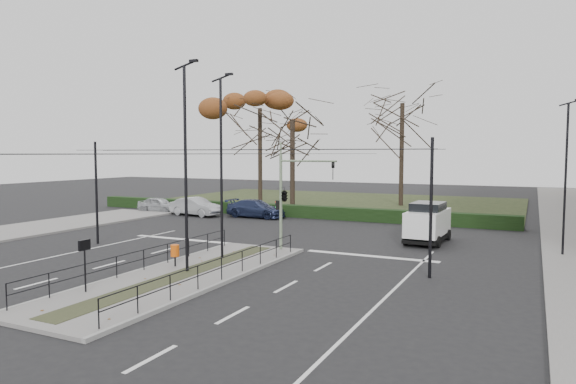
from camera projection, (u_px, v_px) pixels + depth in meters
name	position (u px, v px, depth m)	size (l,w,h in m)	color
ground	(215.00, 266.00, 24.31)	(140.00, 140.00, 0.00)	black
median_island	(183.00, 276.00, 22.06)	(4.40, 15.00, 0.14)	slate
park	(334.00, 202.00, 55.66)	(38.00, 26.00, 0.10)	black
hedge	(279.00, 210.00, 43.58)	(38.00, 1.00, 1.00)	black
median_railing	(181.00, 255.00, 21.90)	(4.14, 13.24, 0.92)	black
catenary	(233.00, 192.00, 25.51)	(20.00, 34.00, 6.00)	black
traffic_light	(286.00, 194.00, 27.45)	(3.52, 2.01, 5.18)	gray
litter_bin	(175.00, 251.00, 23.51)	(0.39, 0.39, 1.00)	black
info_panel	(84.00, 251.00, 19.07)	(0.11, 0.51, 1.97)	black
streetlamp_median_near	(186.00, 166.00, 22.19)	(0.76, 0.16, 9.14)	black
streetlamp_median_far	(222.00, 165.00, 25.14)	(0.75, 0.15, 9.03)	black
streetlamp_sidewalk	(566.00, 176.00, 26.04)	(0.66, 0.13, 7.89)	black
parked_car_first	(159.00, 205.00, 46.49)	(1.60, 3.99, 1.36)	#A8ABB0
parked_car_second	(196.00, 207.00, 43.74)	(1.64, 4.70, 1.55)	#A8ABB0
parked_car_third	(256.00, 209.00, 42.58)	(2.08, 5.11, 1.48)	#1E2748
white_van	(428.00, 222.00, 30.55)	(2.23, 4.58, 2.41)	white
rust_tree	(260.00, 108.00, 53.63)	(9.63, 9.63, 13.07)	black
bare_tree_center	(402.00, 111.00, 50.88)	(8.08, 8.08, 13.54)	black
bare_tree_near	(292.00, 126.00, 45.12)	(7.14, 7.14, 10.88)	black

